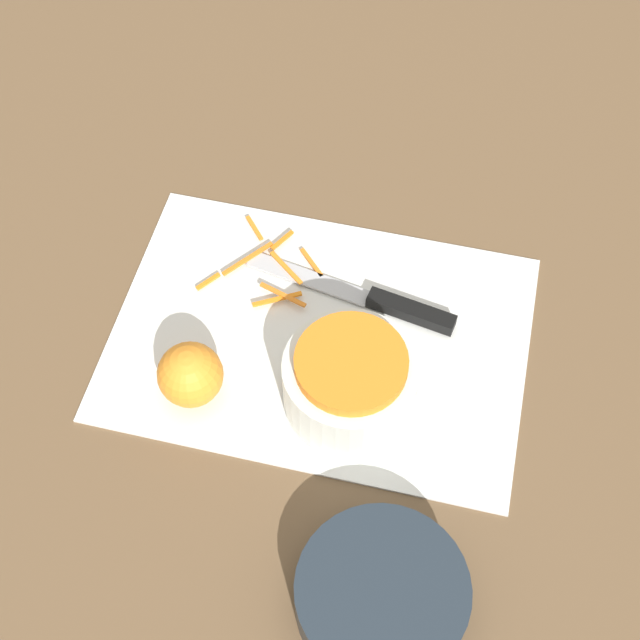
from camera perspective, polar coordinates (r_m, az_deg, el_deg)
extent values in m
plane|color=brown|center=(1.00, 0.00, -1.11)|extent=(4.00, 4.00, 0.00)
cube|color=silver|center=(1.00, 0.00, -1.02)|extent=(0.46, 0.33, 0.01)
cylinder|color=silver|center=(0.93, 1.93, -3.99)|extent=(0.14, 0.14, 0.07)
cylinder|color=orange|center=(0.90, 2.00, -2.82)|extent=(0.12, 0.12, 0.02)
cylinder|color=#1E2833|center=(0.86, 3.95, -17.20)|extent=(0.16, 0.16, 0.05)
cube|color=black|center=(1.01, 5.84, 0.57)|extent=(0.10, 0.04, 0.02)
cube|color=#B2B2B7|center=(1.04, -0.75, 2.68)|extent=(0.15, 0.05, 0.00)
sphere|color=orange|center=(0.94, -8.30, -3.48)|extent=(0.07, 0.07, 0.07)
cube|color=orange|center=(1.05, -7.18, 2.47)|extent=(0.02, 0.03, 0.00)
cube|color=orange|center=(1.06, -4.65, 3.94)|extent=(0.05, 0.06, 0.00)
cube|color=orange|center=(1.07, -2.43, 5.13)|extent=(0.02, 0.03, 0.00)
cube|color=orange|center=(1.02, -2.39, 1.62)|extent=(0.06, 0.02, 0.00)
cube|color=orange|center=(1.05, -0.54, 3.68)|extent=(0.04, 0.04, 0.00)
cube|color=orange|center=(1.09, -4.22, 5.90)|extent=(0.03, 0.03, 0.00)
cube|color=orange|center=(1.02, -2.76, 1.34)|extent=(0.05, 0.03, 0.00)
cube|color=orange|center=(1.05, -2.18, 3.36)|extent=(0.05, 0.04, 0.00)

